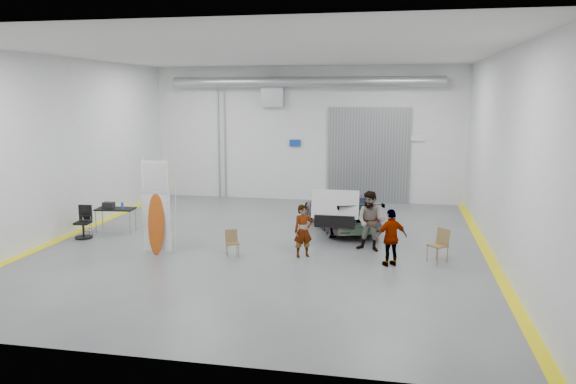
% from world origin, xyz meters
% --- Properties ---
extents(ground, '(16.00, 16.00, 0.00)m').
position_xyz_m(ground, '(0.00, 0.00, 0.00)').
color(ground, '#5C5F63').
rests_on(ground, ground).
extents(room_shell, '(14.02, 16.18, 6.01)m').
position_xyz_m(room_shell, '(0.24, 2.22, 4.08)').
color(room_shell, silver).
rests_on(room_shell, ground).
extents(sedan_car, '(3.50, 4.90, 1.32)m').
position_xyz_m(sedan_car, '(2.12, 2.91, 0.66)').
color(sedan_car, silver).
rests_on(sedan_car, ground).
extents(person_a, '(0.68, 0.60, 1.57)m').
position_xyz_m(person_a, '(1.41, -1.02, 0.79)').
color(person_a, '#8A5B4B').
rests_on(person_a, ground).
extents(person_b, '(1.05, 0.89, 1.86)m').
position_xyz_m(person_b, '(3.34, 0.02, 0.93)').
color(person_b, slate).
rests_on(person_b, ground).
extents(person_c, '(1.02, 0.78, 1.63)m').
position_xyz_m(person_c, '(3.99, -1.43, 0.81)').
color(person_c, brown).
rests_on(person_c, ground).
extents(surfboard_display, '(0.86, 0.25, 3.02)m').
position_xyz_m(surfboard_display, '(-2.95, -1.64, 1.22)').
color(surfboard_display, white).
rests_on(surfboard_display, ground).
extents(folding_chair_near, '(0.49, 0.53, 0.78)m').
position_xyz_m(folding_chair_near, '(-0.66, -1.39, 0.24)').
color(folding_chair_near, brown).
rests_on(folding_chair_near, ground).
extents(folding_chair_far, '(0.64, 0.73, 0.97)m').
position_xyz_m(folding_chair_far, '(5.29, -0.82, 0.30)').
color(folding_chair_far, brown).
rests_on(folding_chair_far, ground).
extents(shop_stool, '(0.40, 0.40, 0.77)m').
position_xyz_m(shop_stool, '(-6.16, -0.11, 0.39)').
color(shop_stool, black).
rests_on(shop_stool, ground).
extents(work_table, '(1.39, 0.80, 1.08)m').
position_xyz_m(work_table, '(-5.62, 0.74, 0.83)').
color(work_table, '#94979C').
rests_on(work_table, ground).
extents(office_chair, '(0.58, 0.58, 1.08)m').
position_xyz_m(office_chair, '(-6.17, -0.27, 0.47)').
color(office_chair, black).
rests_on(office_chair, ground).
extents(trunk_lid, '(1.54, 0.93, 0.04)m').
position_xyz_m(trunk_lid, '(2.12, 0.89, 1.34)').
color(trunk_lid, silver).
rests_on(trunk_lid, sedan_car).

